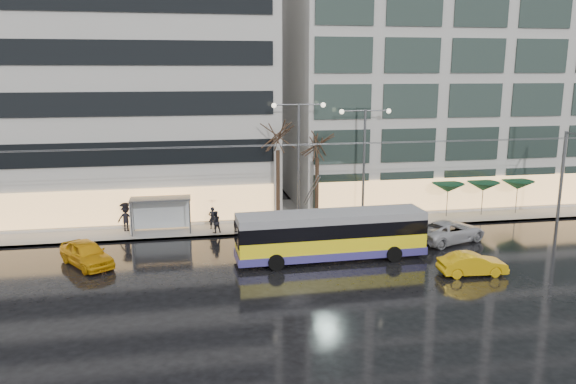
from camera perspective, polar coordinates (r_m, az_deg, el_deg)
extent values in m
plane|color=black|center=(31.79, 1.37, -8.89)|extent=(140.00, 140.00, 0.00)
cube|color=gray|center=(45.22, 0.25, -2.30)|extent=(80.00, 10.00, 0.15)
cube|color=slate|center=(40.54, 1.54, -4.04)|extent=(80.00, 0.10, 0.15)
cube|color=#B7B4AF|center=(49.01, -22.50, 11.01)|extent=(34.00, 14.00, 22.00)
cube|color=#B7B4AF|center=(54.16, 17.67, 12.99)|extent=(32.00, 14.00, 25.00)
cube|color=yellow|center=(34.80, 4.38, -5.25)|extent=(11.64, 2.72, 1.45)
cube|color=#3B3484|center=(34.95, 4.36, -6.01)|extent=(11.68, 2.76, 0.48)
cube|color=black|center=(34.49, 4.40, -3.57)|extent=(11.66, 2.74, 0.87)
cube|color=gray|center=(34.32, 4.42, -2.49)|extent=(11.64, 2.72, 0.48)
cube|color=black|center=(36.55, 13.20, -3.19)|extent=(0.12, 2.22, 1.25)
cube|color=black|center=(33.42, -5.25, -4.37)|extent=(0.12, 2.22, 1.25)
cylinder|color=black|center=(37.19, 9.29, -5.07)|extent=(0.97, 0.36, 0.96)
cylinder|color=black|center=(35.07, 10.71, -6.21)|extent=(0.97, 0.36, 0.96)
cylinder|color=black|center=(35.29, -1.95, -5.88)|extent=(0.97, 0.36, 0.96)
cylinder|color=black|center=(33.04, -1.21, -7.16)|extent=(0.97, 0.36, 0.96)
cylinder|color=#595B60|center=(34.60, 2.50, 0.04)|extent=(0.15, 3.59, 2.54)
cylinder|color=#595B60|center=(35.05, 2.31, 0.21)|extent=(0.15, 3.59, 2.54)
cylinder|color=#595B60|center=(47.53, 26.04, 1.38)|extent=(0.24, 0.24, 7.00)
cylinder|color=#595B60|center=(35.77, 1.13, 4.77)|extent=(42.00, 0.04, 0.04)
cylinder|color=#595B60|center=(36.26, 0.97, 4.88)|extent=(42.00, 0.04, 0.04)
cube|color=#595B60|center=(40.54, -12.84, -0.67)|extent=(4.20, 1.60, 0.12)
cube|color=silver|center=(41.51, -12.72, -2.14)|extent=(4.00, 0.05, 2.20)
cube|color=white|center=(40.98, -15.62, -2.48)|extent=(0.10, 1.40, 2.20)
cylinder|color=#595B60|center=(40.30, -15.64, -2.73)|extent=(0.10, 0.10, 2.40)
cylinder|color=#595B60|center=(41.65, -15.47, -2.23)|extent=(0.10, 0.10, 2.40)
cylinder|color=#595B60|center=(40.11, -9.94, -2.52)|extent=(0.10, 0.10, 2.40)
cylinder|color=#595B60|center=(41.46, -9.96, -2.03)|extent=(0.10, 0.10, 2.40)
cylinder|color=#595B60|center=(41.18, 1.08, 2.75)|extent=(0.18, 0.18, 9.00)
cylinder|color=#595B60|center=(40.51, -0.16, 8.86)|extent=(1.80, 0.10, 0.10)
cylinder|color=#595B60|center=(40.87, 2.35, 8.88)|extent=(1.80, 0.10, 0.10)
sphere|color=#FFF2CC|center=(40.37, -1.43, 8.78)|extent=(0.36, 0.36, 0.36)
sphere|color=#FFF2CC|center=(41.08, 3.59, 8.82)|extent=(0.36, 0.36, 0.36)
cylinder|color=#595B60|center=(42.49, 7.71, 2.60)|extent=(0.18, 0.18, 8.50)
cylinder|color=#595B60|center=(41.72, 6.68, 8.19)|extent=(1.80, 0.10, 0.10)
cylinder|color=#595B60|center=(42.28, 9.04, 8.18)|extent=(1.80, 0.10, 0.10)
sphere|color=#FFF2CC|center=(41.47, 5.48, 8.13)|extent=(0.36, 0.36, 0.36)
sphere|color=#FFF2CC|center=(42.59, 10.19, 8.10)|extent=(0.36, 0.36, 0.36)
cylinder|color=black|center=(41.43, -1.02, 0.42)|extent=(0.28, 0.28, 5.60)
cylinder|color=black|center=(42.27, 2.95, 0.16)|extent=(0.28, 0.28, 4.90)
cylinder|color=#595B60|center=(45.92, 15.85, -1.05)|extent=(0.06, 0.06, 2.20)
cone|color=#0F3922|center=(45.66, 15.94, 0.42)|extent=(2.50, 2.50, 0.70)
cylinder|color=#595B60|center=(47.30, 19.12, -0.87)|extent=(0.06, 0.06, 2.20)
cone|color=#0F3922|center=(47.06, 19.22, 0.55)|extent=(2.50, 2.50, 0.70)
cylinder|color=#595B60|center=(48.84, 22.19, -0.71)|extent=(0.06, 0.06, 2.20)
cone|color=#0F3922|center=(48.60, 22.30, 0.67)|extent=(2.50, 2.50, 0.70)
imported|color=orange|center=(35.77, -19.79, -5.90)|extent=(3.97, 4.73, 1.53)
imported|color=#DEA60B|center=(33.97, 18.23, -6.97)|extent=(3.94, 1.57, 1.27)
imported|color=#B5B5BA|center=(39.86, 16.09, -3.84)|extent=(5.79, 4.07, 1.47)
imported|color=black|center=(41.13, -7.67, -2.62)|extent=(0.64, 0.47, 1.64)
imported|color=#C9437B|center=(40.91, -7.70, -1.36)|extent=(1.08, 1.09, 0.88)
imported|color=black|center=(40.11, -7.38, -3.03)|extent=(0.93, 0.83, 1.59)
imported|color=black|center=(41.89, -16.13, -2.58)|extent=(1.30, 0.89, 1.85)
imported|color=black|center=(41.69, -16.20, -1.48)|extent=(0.95, 0.95, 0.72)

